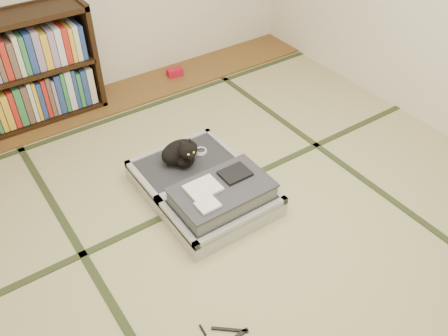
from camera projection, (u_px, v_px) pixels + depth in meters
floor at (247, 227)px, 3.18m from camera, size 4.50×4.50×0.00m
wood_strip at (120, 96)px, 4.43m from camera, size 4.00×0.50×0.02m
red_item at (175, 72)px, 4.69m from camera, size 0.16×0.11×0.07m
room_shell at (257, 15)px, 2.23m from camera, size 4.50×4.50×4.50m
tatami_borders at (207, 186)px, 3.48m from camera, size 4.00×4.50×0.01m
bookcase at (5, 79)px, 3.80m from camera, size 1.48×0.34×0.95m
suitcase at (206, 188)px, 3.32m from camera, size 0.74×0.98×0.29m
cat at (182, 153)px, 3.40m from camera, size 0.33×0.33×0.26m
cable_coil at (201, 151)px, 3.56m from camera, size 0.10×0.10×0.02m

